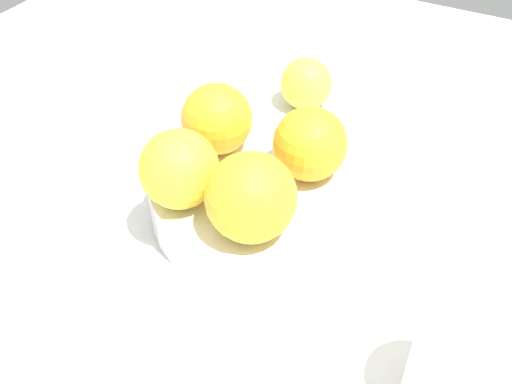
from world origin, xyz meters
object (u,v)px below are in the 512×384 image
Objects in this scene: orange_in_bowl_0 at (310,144)px; orange_in_bowl_2 at (251,197)px; fruit_bowl at (256,197)px; orange_loose_0 at (306,84)px; orange_in_bowl_3 at (179,169)px; ceramic_cup at (459,377)px; orange_in_bowl_1 at (217,119)px.

orange_in_bowl_0 is 8.98cm from orange_in_bowl_2.
orange_loose_0 is at bearing 101.22° from fruit_bowl.
fruit_bowl is 2.67× the size of orange_in_bowl_2.
orange_in_bowl_0 is (3.95, 2.63, 5.79)cm from fruit_bowl.
orange_in_bowl_3 is 0.92× the size of ceramic_cup.
orange_in_bowl_1 is at bearing 154.05° from ceramic_cup.
orange_in_bowl_2 is 27.07cm from orange_loose_0.
orange_in_bowl_1 is (-9.15, -0.61, 0.02)cm from orange_in_bowl_0.
orange_loose_0 is 39.29cm from ceramic_cup.
orange_in_bowl_1 is 7.87cm from orange_in_bowl_3.
orange_in_bowl_2 reaches higher than orange_loose_0.
orange_in_bowl_3 is at bearing -133.83° from orange_in_bowl_0.
orange_in_bowl_3 is at bearing 175.80° from orange_in_bowl_2.
fruit_bowl is 9.27cm from orange_in_bowl_2.
orange_in_bowl_1 is 0.98× the size of orange_in_bowl_3.
ceramic_cup is at bearing -11.33° from orange_in_bowl_3.
orange_loose_0 is (1.37, 17.33, -5.02)cm from orange_in_bowl_1.
orange_in_bowl_1 is 0.90× the size of ceramic_cup.
orange_in_bowl_3 is 25.64cm from orange_loose_0.
orange_in_bowl_2 reaches higher than orange_in_bowl_0.
orange_in_bowl_2 is 7.10cm from orange_in_bowl_3.
orange_loose_0 reaches higher than fruit_bowl.
orange_in_bowl_1 is 11.66cm from orange_in_bowl_2.
orange_in_bowl_2 is at bearing -64.85° from fruit_bowl.
orange_in_bowl_2 is 0.99× the size of ceramic_cup.
orange_in_bowl_2 is at bearing -45.52° from orange_in_bowl_1.
ceramic_cup reaches higher than fruit_bowl.
orange_in_bowl_3 reaches higher than orange_in_bowl_1.
orange_in_bowl_2 reaches higher than orange_in_bowl_1.
orange_in_bowl_0 is 0.99× the size of orange_in_bowl_1.
orange_loose_0 is at bearing 129.72° from ceramic_cup.
orange_in_bowl_0 reaches higher than fruit_bowl.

